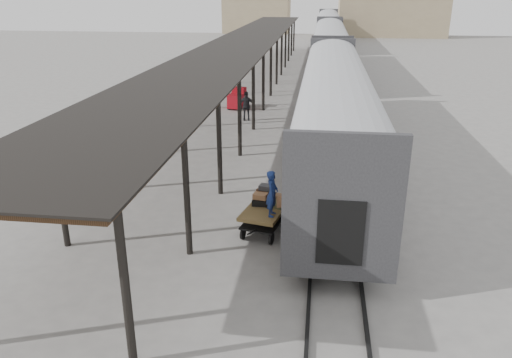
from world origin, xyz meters
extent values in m
plane|color=slate|center=(0.00, 0.00, 0.00)|extent=(160.00, 160.00, 0.00)
cube|color=silver|center=(3.20, 8.00, 2.60)|extent=(3.00, 24.00, 2.90)
cube|color=#28282B|center=(3.20, -3.90, 2.60)|extent=(3.04, 0.22, 3.50)
cube|color=black|center=(1.68, 8.00, 3.50)|extent=(0.04, 22.08, 0.65)
cube|color=black|center=(3.20, 8.00, 0.90)|extent=(2.55, 23.04, 0.50)
cube|color=silver|center=(3.20, 34.00, 2.60)|extent=(3.00, 24.00, 2.90)
cube|color=#28282B|center=(3.20, 22.10, 2.60)|extent=(3.04, 0.22, 3.50)
cube|color=black|center=(1.68, 34.00, 3.50)|extent=(0.04, 22.08, 0.65)
cube|color=black|center=(3.20, 34.00, 0.90)|extent=(2.55, 23.04, 0.50)
cube|color=silver|center=(3.20, 60.00, 2.60)|extent=(3.00, 24.00, 2.90)
cube|color=#28282B|center=(3.20, 48.10, 2.60)|extent=(3.04, 0.22, 3.50)
cube|color=black|center=(1.68, 60.00, 3.50)|extent=(0.04, 22.08, 0.65)
cube|color=black|center=(3.20, 60.00, 0.90)|extent=(2.55, 23.04, 0.50)
cube|color=black|center=(1.95, -0.50, 2.15)|extent=(0.50, 1.70, 2.00)
imported|color=silver|center=(1.95, -0.50, 2.01)|extent=(0.72, 0.89, 1.72)
cube|color=brown|center=(1.55, -0.65, 1.40)|extent=(0.57, 0.25, 0.42)
cube|color=#422B19|center=(-3.40, 24.00, 4.00)|extent=(4.60, 64.00, 0.18)
cube|color=black|center=(-3.40, 24.00, 4.12)|extent=(4.90, 64.30, 0.06)
cylinder|color=black|center=(-5.45, 24.00, 2.00)|extent=(0.20, 0.20, 4.00)
cylinder|color=black|center=(-5.45, 55.00, 2.00)|extent=(0.20, 0.20, 4.00)
cylinder|color=black|center=(-1.35, -7.00, 2.00)|extent=(0.20, 0.20, 4.00)
cylinder|color=black|center=(-1.35, 24.00, 2.00)|extent=(0.20, 0.20, 4.00)
cylinder|color=black|center=(-1.35, 55.00, 2.00)|extent=(0.20, 0.20, 4.00)
cube|color=black|center=(2.48, 34.00, 0.06)|extent=(0.10, 150.00, 0.12)
cube|color=black|center=(3.92, 34.00, 0.06)|extent=(0.10, 150.00, 0.12)
cube|color=tan|center=(14.00, 78.00, 4.00)|extent=(18.00, 10.00, 8.00)
cube|color=tan|center=(-10.00, 82.00, 3.00)|extent=(12.00, 8.00, 6.00)
cube|color=brown|center=(0.87, -0.01, 0.80)|extent=(1.75, 2.62, 0.12)
cube|color=black|center=(0.87, -0.01, 0.45)|extent=(1.63, 2.50, 0.06)
cylinder|color=black|center=(0.17, -0.82, 0.20)|extent=(0.17, 0.41, 0.40)
cylinder|color=black|center=(1.15, -1.04, 0.20)|extent=(0.17, 0.41, 0.40)
cylinder|color=black|center=(0.60, 1.03, 0.20)|extent=(0.17, 0.41, 0.40)
cylinder|color=black|center=(1.57, 0.81, 0.20)|extent=(0.17, 0.41, 0.40)
cube|color=#353537|center=(0.76, 0.61, 0.98)|extent=(0.76, 0.59, 0.24)
cube|color=brown|center=(1.28, 0.57, 0.96)|extent=(0.67, 0.57, 0.20)
cube|color=black|center=(0.64, 0.12, 0.97)|extent=(0.55, 0.39, 0.22)
cube|color=#4C5030|center=(1.18, 0.04, 0.95)|extent=(0.62, 0.52, 0.19)
cube|color=#442A1B|center=(0.77, 0.58, 1.18)|extent=(0.66, 0.59, 0.20)
cube|color=brown|center=(0.64, 0.12, 1.19)|extent=(0.52, 0.42, 0.19)
cube|color=#353537|center=(0.81, 0.51, 1.37)|extent=(0.55, 0.44, 0.17)
cube|color=maroon|center=(-3.22, 18.37, 0.58)|extent=(1.22, 1.72, 0.95)
cube|color=maroon|center=(-3.14, 18.78, 1.21)|extent=(0.99, 0.78, 0.37)
cylinder|color=black|center=(-3.73, 17.87, 0.19)|extent=(0.19, 0.40, 0.38)
cylinder|color=black|center=(-2.91, 17.72, 0.19)|extent=(0.19, 0.40, 0.38)
cylinder|color=black|center=(-3.53, 19.01, 0.19)|extent=(0.19, 0.40, 0.38)
cylinder|color=black|center=(-2.70, 18.86, 0.19)|extent=(0.19, 0.40, 0.38)
imported|color=navy|center=(1.12, -0.66, 1.64)|extent=(0.43, 0.60, 1.55)
imported|color=black|center=(-2.06, 15.05, 0.92)|extent=(1.14, 0.61, 1.85)
camera|label=1|loc=(2.54, -15.53, 7.87)|focal=35.00mm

